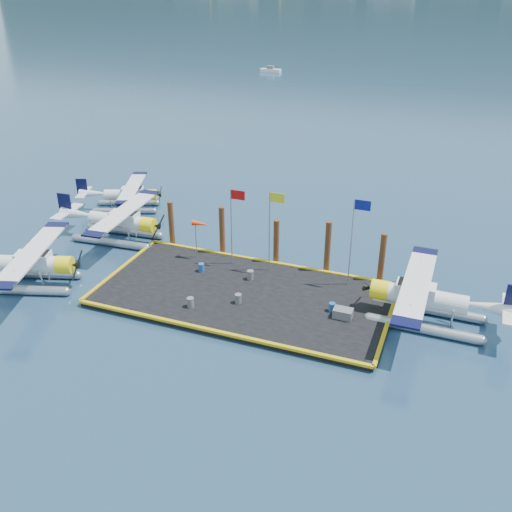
% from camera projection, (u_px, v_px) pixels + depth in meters
% --- Properties ---
extents(ground, '(4000.00, 4000.00, 0.00)m').
position_uv_depth(ground, '(244.00, 298.00, 39.92)').
color(ground, navy).
rests_on(ground, ground).
extents(dock, '(20.00, 10.00, 0.40)m').
position_uv_depth(dock, '(244.00, 295.00, 39.83)').
color(dock, black).
rests_on(dock, ground).
extents(dock_bumpers, '(20.25, 10.25, 0.18)m').
position_uv_depth(dock_bumpers, '(244.00, 292.00, 39.69)').
color(dock_bumpers, gold).
rests_on(dock_bumpers, dock).
extents(seaplane_a, '(9.71, 10.39, 3.72)m').
position_uv_depth(seaplane_a, '(29.00, 266.00, 40.69)').
color(seaplane_a, gray).
rests_on(seaplane_a, ground).
extents(seaplane_b, '(9.34, 10.30, 3.66)m').
position_uv_depth(seaplane_b, '(120.00, 223.00, 47.49)').
color(seaplane_b, gray).
rests_on(seaplane_b, ground).
extents(seaplane_c, '(8.03, 8.51, 3.07)m').
position_uv_depth(seaplane_c, '(129.00, 196.00, 53.76)').
color(seaplane_c, gray).
rests_on(seaplane_c, ground).
extents(seaplane_d, '(9.66, 10.64, 3.80)m').
position_uv_depth(seaplane_d, '(421.00, 300.00, 36.49)').
color(seaplane_d, gray).
rests_on(seaplane_d, ground).
extents(drum_0, '(0.45, 0.45, 0.63)m').
position_uv_depth(drum_0, '(201.00, 267.00, 42.42)').
color(drum_0, '#1B4B99').
rests_on(drum_0, dock).
extents(drum_1, '(0.47, 0.47, 0.66)m').
position_uv_depth(drum_1, '(238.00, 299.00, 38.43)').
color(drum_1, '#57575C').
rests_on(drum_1, dock).
extents(drum_2, '(0.42, 0.42, 0.59)m').
position_uv_depth(drum_2, '(332.00, 307.00, 37.52)').
color(drum_2, '#1B4B99').
rests_on(drum_2, dock).
extents(drum_3, '(0.48, 0.48, 0.67)m').
position_uv_depth(drum_3, '(190.00, 302.00, 37.98)').
color(drum_3, '#57575C').
rests_on(drum_3, dock).
extents(drum_5, '(0.48, 0.48, 0.68)m').
position_uv_depth(drum_5, '(250.00, 275.00, 41.34)').
color(drum_5, '#57575C').
rests_on(drum_5, dock).
extents(crate, '(1.23, 0.82, 0.62)m').
position_uv_depth(crate, '(343.00, 313.00, 36.84)').
color(crate, '#57575C').
rests_on(crate, dock).
extents(flagpole_red, '(1.14, 0.08, 6.00)m').
position_uv_depth(flagpole_red, '(234.00, 216.00, 41.81)').
color(flagpole_red, gray).
rests_on(flagpole_red, dock).
extents(flagpole_yellow, '(1.14, 0.08, 6.20)m').
position_uv_depth(flagpole_yellow, '(272.00, 220.00, 40.81)').
color(flagpole_yellow, gray).
rests_on(flagpole_yellow, dock).
extents(flagpole_blue, '(1.14, 0.08, 6.50)m').
position_uv_depth(flagpole_blue, '(355.00, 230.00, 38.82)').
color(flagpole_blue, gray).
rests_on(flagpole_blue, dock).
extents(windsock, '(1.40, 0.44, 3.12)m').
position_uv_depth(windsock, '(201.00, 225.00, 43.21)').
color(windsock, gray).
rests_on(windsock, dock).
extents(piling_0, '(0.44, 0.44, 4.00)m').
position_uv_depth(piling_0, '(171.00, 225.00, 46.20)').
color(piling_0, '#482814').
rests_on(piling_0, ground).
extents(piling_1, '(0.44, 0.44, 4.20)m').
position_uv_depth(piling_1, '(222.00, 232.00, 44.73)').
color(piling_1, '#482814').
rests_on(piling_1, ground).
extents(piling_2, '(0.44, 0.44, 3.80)m').
position_uv_depth(piling_2, '(276.00, 243.00, 43.39)').
color(piling_2, '#482814').
rests_on(piling_2, ground).
extents(piling_3, '(0.44, 0.44, 4.30)m').
position_uv_depth(piling_3, '(328.00, 249.00, 42.01)').
color(piling_3, '#482814').
rests_on(piling_3, ground).
extents(piling_4, '(0.44, 0.44, 4.00)m').
position_uv_depth(piling_4, '(382.00, 259.00, 40.80)').
color(piling_4, '#482814').
rests_on(piling_4, ground).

